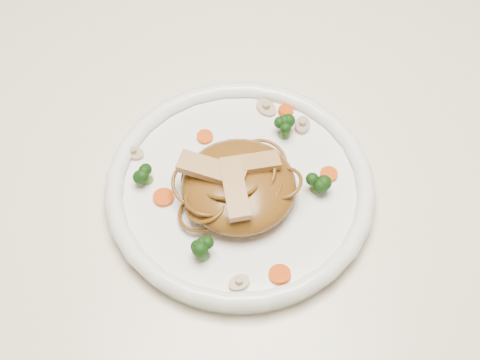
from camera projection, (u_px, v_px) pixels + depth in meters
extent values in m
cube|color=silver|center=(247.00, 165.00, 0.83)|extent=(1.20, 0.80, 0.04)
cylinder|color=white|center=(240.00, 191.00, 0.78)|extent=(0.37, 0.37, 0.02)
ellipsoid|color=brown|center=(239.00, 186.00, 0.75)|extent=(0.16, 0.16, 0.04)
cube|color=tan|center=(250.00, 164.00, 0.74)|extent=(0.06, 0.02, 0.01)
cube|color=tan|center=(212.00, 170.00, 0.73)|extent=(0.07, 0.05, 0.01)
cube|color=tan|center=(235.00, 189.00, 0.72)|extent=(0.02, 0.07, 0.01)
cylinder|color=#CF5207|center=(286.00, 111.00, 0.83)|extent=(0.02, 0.02, 0.00)
cylinder|color=#CF5207|center=(163.00, 197.00, 0.76)|extent=(0.03, 0.03, 0.00)
cylinder|color=#CF5207|center=(329.00, 174.00, 0.78)|extent=(0.02, 0.02, 0.00)
cylinder|color=#CF5207|center=(205.00, 137.00, 0.81)|extent=(0.02, 0.02, 0.00)
cylinder|color=#CF5207|center=(280.00, 274.00, 0.71)|extent=(0.03, 0.03, 0.00)
cylinder|color=#C5B694|center=(239.00, 283.00, 0.70)|extent=(0.03, 0.03, 0.01)
cylinder|color=#C5B694|center=(302.00, 125.00, 0.81)|extent=(0.03, 0.03, 0.01)
cylinder|color=#C5B694|center=(134.00, 153.00, 0.79)|extent=(0.03, 0.03, 0.01)
cylinder|color=#C5B694|center=(266.00, 108.00, 0.83)|extent=(0.04, 0.04, 0.01)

